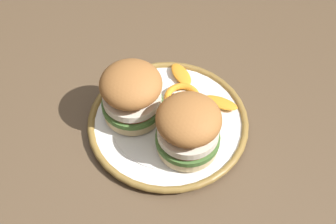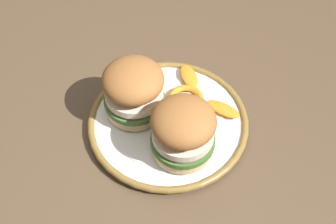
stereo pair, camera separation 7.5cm
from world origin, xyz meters
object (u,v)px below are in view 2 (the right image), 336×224
Objects in this scene: dinner_plate at (168,123)px; sandwich_half_right at (134,89)px; dining_table at (173,156)px; sandwich_half_left at (183,130)px.

sandwich_half_right is (-0.06, -0.01, 0.06)m from dinner_plate.
dinner_plate is at bearing -179.08° from dining_table.
dinner_plate is 0.09m from sandwich_half_left.
sandwich_half_left is (0.04, -0.03, 0.15)m from dining_table.
dining_table is 0.16m from sandwich_half_left.
sandwich_half_left is 0.11m from sandwich_half_right.
dining_table is 5.01× the size of dinner_plate.
dinner_plate is at bearing 9.73° from sandwich_half_right.
dining_table is at bearing 139.76° from sandwich_half_left.
dinner_plate is (-0.01, -0.00, 0.10)m from dining_table.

